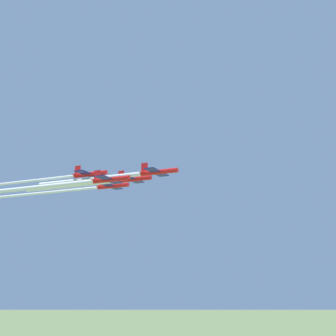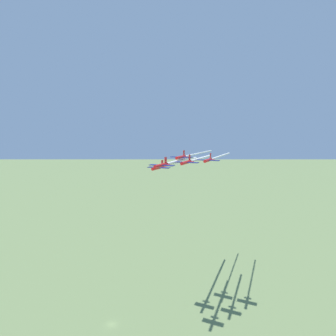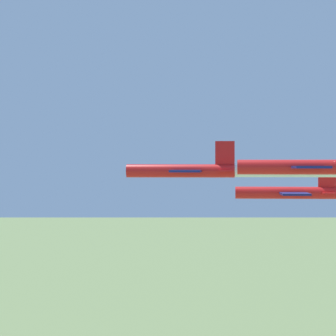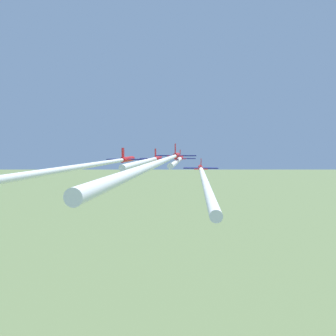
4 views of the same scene
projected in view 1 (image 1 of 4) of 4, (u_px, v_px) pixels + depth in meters
jet_0 at (158, 172)px, 127.74m from camera, size 10.46×11.05×3.69m
jet_1 at (133, 179)px, 138.03m from camera, size 10.46×11.05×3.69m
jet_2 at (110, 179)px, 125.74m from camera, size 10.46×11.05×3.69m
jet_3 at (112, 186)px, 148.28m from camera, size 10.46×11.05×3.69m
jet_4 at (89, 174)px, 136.93m from camera, size 10.46×11.05×3.69m
smoke_trail_0 at (88, 180)px, 136.62m from camera, size 4.32×34.90×1.24m
smoke_trail_1 at (71, 186)px, 146.83m from camera, size 4.17×34.44×1.13m
smoke_trail_2 at (20, 189)px, 137.90m from camera, size 5.74×51.41×1.19m
smoke_trail_3 at (39, 193)px, 159.71m from camera, size 5.10×47.73×0.87m
smoke_trail_4 at (5, 184)px, 149.48m from camera, size 5.51×53.34×0.79m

